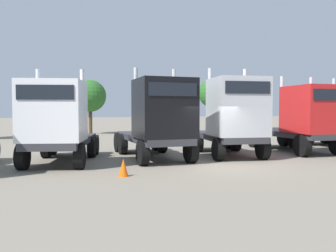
{
  "coord_description": "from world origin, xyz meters",
  "views": [
    {
      "loc": [
        -7.23,
        -12.54,
        2.34
      ],
      "look_at": [
        -0.94,
        3.53,
        1.55
      ],
      "focal_mm": 37.17,
      "sensor_mm": 36.0,
      "label": 1
    }
  ],
  "objects_px": {
    "semi_truck_silver": "(233,117)",
    "semi_truck_red": "(306,118)",
    "traffic_cone_mid": "(123,168)",
    "semi_truck_white": "(57,122)",
    "semi_truck_black": "(159,119)"
  },
  "relations": [
    {
      "from": "semi_truck_silver",
      "to": "semi_truck_red",
      "type": "distance_m",
      "value": 4.5
    },
    {
      "from": "semi_truck_red",
      "to": "traffic_cone_mid",
      "type": "xyz_separation_m",
      "value": [
        -10.78,
        -2.81,
        -1.6
      ]
    },
    {
      "from": "semi_truck_white",
      "to": "semi_truck_black",
      "type": "height_order",
      "value": "semi_truck_black"
    },
    {
      "from": "traffic_cone_mid",
      "to": "semi_truck_white",
      "type": "bearing_deg",
      "value": 119.86
    },
    {
      "from": "semi_truck_white",
      "to": "semi_truck_black",
      "type": "bearing_deg",
      "value": 103.29
    },
    {
      "from": "semi_truck_black",
      "to": "semi_truck_silver",
      "type": "distance_m",
      "value": 3.81
    },
    {
      "from": "semi_truck_silver",
      "to": "traffic_cone_mid",
      "type": "height_order",
      "value": "semi_truck_silver"
    },
    {
      "from": "semi_truck_white",
      "to": "semi_truck_red",
      "type": "relative_size",
      "value": 1.0
    },
    {
      "from": "semi_truck_black",
      "to": "semi_truck_silver",
      "type": "height_order",
      "value": "semi_truck_silver"
    },
    {
      "from": "semi_truck_silver",
      "to": "semi_truck_red",
      "type": "xyz_separation_m",
      "value": [
        4.5,
        -0.09,
        -0.11
      ]
    },
    {
      "from": "semi_truck_white",
      "to": "semi_truck_silver",
      "type": "distance_m",
      "value": 8.29
    },
    {
      "from": "semi_truck_white",
      "to": "semi_truck_red",
      "type": "height_order",
      "value": "semi_truck_red"
    },
    {
      "from": "semi_truck_white",
      "to": "traffic_cone_mid",
      "type": "xyz_separation_m",
      "value": [
        1.99,
        -3.46,
        -1.52
      ]
    },
    {
      "from": "semi_truck_silver",
      "to": "semi_truck_red",
      "type": "bearing_deg",
      "value": 99.55
    },
    {
      "from": "semi_truck_white",
      "to": "traffic_cone_mid",
      "type": "distance_m",
      "value": 4.27
    }
  ]
}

